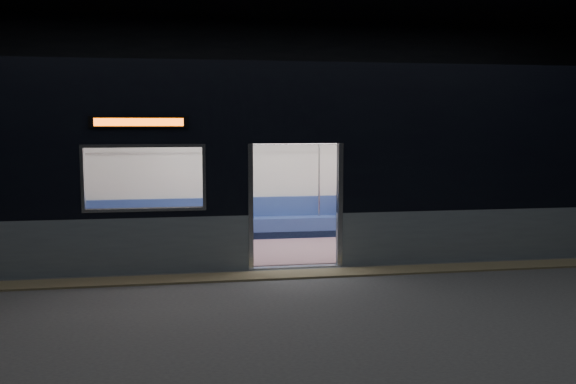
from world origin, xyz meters
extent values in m
cube|color=#47494C|center=(0.00, 0.00, -0.01)|extent=(24.00, 14.00, 0.01)
cube|color=black|center=(0.00, 6.98, 2.50)|extent=(24.00, 0.04, 5.00)
cube|color=#8C7F59|center=(0.00, 0.55, 0.01)|extent=(22.80, 0.50, 0.03)
cube|color=gray|center=(4.85, 1.06, 0.45)|extent=(8.30, 0.12, 0.90)
cube|color=black|center=(4.85, 1.06, 2.05)|extent=(8.30, 0.12, 2.30)
cube|color=black|center=(0.00, 1.06, 2.62)|extent=(1.40, 0.12, 1.15)
cube|color=#B7BABC|center=(-0.74, 1.06, 1.02)|extent=(0.08, 0.14, 2.05)
cube|color=#B7BABC|center=(0.74, 1.06, 1.02)|extent=(0.08, 0.14, 2.05)
cube|color=black|center=(-2.45, 0.98, 2.39)|extent=(1.50, 0.04, 0.18)
cube|color=#F7570C|center=(-2.45, 0.97, 2.39)|extent=(1.34, 0.03, 0.12)
cube|color=silver|center=(0.00, 3.94, 1.60)|extent=(18.00, 0.12, 3.20)
cube|color=black|center=(0.00, 2.50, 3.28)|extent=(18.00, 3.00, 0.15)
cube|color=gray|center=(0.00, 2.50, 0.02)|extent=(17.76, 2.76, 0.04)
cube|color=silver|center=(0.00, 2.50, 2.35)|extent=(17.76, 2.76, 0.10)
cube|color=#2F4188|center=(0.00, 3.62, 0.24)|extent=(11.00, 0.48, 0.41)
cube|color=#2F4188|center=(0.00, 3.81, 0.65)|extent=(11.00, 0.10, 0.40)
cube|color=#7C5A5F|center=(-3.30, 1.41, 0.24)|extent=(4.40, 0.48, 0.41)
cube|color=#7C5A5F|center=(3.30, 1.41, 0.24)|extent=(4.40, 0.48, 0.41)
cylinder|color=silver|center=(-0.95, 1.37, 1.17)|extent=(0.04, 0.04, 2.26)
cylinder|color=silver|center=(-0.95, 3.63, 1.17)|extent=(0.04, 0.04, 2.26)
cylinder|color=silver|center=(0.95, 1.37, 1.17)|extent=(0.04, 0.04, 2.26)
cylinder|color=silver|center=(0.95, 3.63, 1.17)|extent=(0.04, 0.04, 2.26)
cylinder|color=silver|center=(0.00, 3.58, 1.95)|extent=(11.00, 0.03, 0.03)
cube|color=black|center=(1.58, 3.42, 0.52)|extent=(0.15, 0.42, 0.14)
cube|color=black|center=(1.76, 3.42, 0.52)|extent=(0.15, 0.42, 0.14)
cylinder|color=black|center=(1.58, 3.22, 0.26)|extent=(0.10, 0.10, 0.43)
cylinder|color=black|center=(1.76, 3.22, 0.26)|extent=(0.10, 0.10, 0.43)
cube|color=#DD5CA5|center=(1.67, 3.59, 0.54)|extent=(0.36, 0.20, 0.18)
cylinder|color=#DD5CA5|center=(1.67, 3.62, 0.85)|extent=(0.38, 0.38, 0.46)
sphere|color=tan|center=(1.67, 3.60, 1.18)|extent=(0.19, 0.19, 0.19)
sphere|color=black|center=(1.67, 3.63, 1.21)|extent=(0.20, 0.20, 0.20)
cube|color=black|center=(1.64, 3.35, 0.65)|extent=(0.27, 0.25, 0.12)
cube|color=white|center=(5.00, 3.85, 1.51)|extent=(1.10, 0.03, 0.72)
camera|label=1|loc=(-1.72, -8.65, 2.37)|focal=38.00mm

